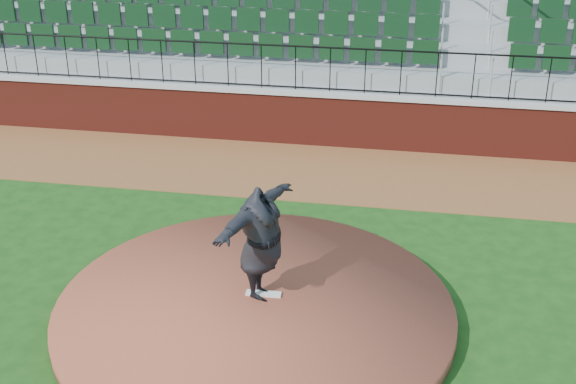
# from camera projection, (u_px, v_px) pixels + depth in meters

# --- Properties ---
(ground) EXTENTS (90.00, 90.00, 0.00)m
(ground) POSITION_uv_depth(u_px,v_px,m) (271.00, 310.00, 11.59)
(ground) COLOR #174212
(ground) RESTS_ON ground
(warning_track) EXTENTS (34.00, 3.20, 0.01)m
(warning_track) POSITION_uv_depth(u_px,v_px,m) (319.00, 171.00, 16.40)
(warning_track) COLOR brown
(warning_track) RESTS_ON ground
(field_wall) EXTENTS (34.00, 0.35, 1.20)m
(field_wall) POSITION_uv_depth(u_px,v_px,m) (329.00, 120.00, 17.57)
(field_wall) COLOR maroon
(field_wall) RESTS_ON ground
(wall_cap) EXTENTS (34.00, 0.45, 0.10)m
(wall_cap) POSITION_uv_depth(u_px,v_px,m) (330.00, 93.00, 17.29)
(wall_cap) COLOR #B7B7B7
(wall_cap) RESTS_ON field_wall
(wall_railing) EXTENTS (34.00, 0.05, 1.00)m
(wall_railing) POSITION_uv_depth(u_px,v_px,m) (330.00, 70.00, 17.06)
(wall_railing) COLOR black
(wall_railing) RESTS_ON wall_cap
(seating_stands) EXTENTS (34.00, 5.10, 4.60)m
(seating_stands) POSITION_uv_depth(u_px,v_px,m) (344.00, 21.00, 19.28)
(seating_stands) COLOR gray
(seating_stands) RESTS_ON ground
(pitchers_mound) EXTENTS (5.95, 5.95, 0.25)m
(pitchers_mound) POSITION_uv_depth(u_px,v_px,m) (255.00, 310.00, 11.35)
(pitchers_mound) COLOR brown
(pitchers_mound) RESTS_ON ground
(pitching_rubber) EXTENTS (0.54, 0.16, 0.04)m
(pitching_rubber) POSITION_uv_depth(u_px,v_px,m) (264.00, 294.00, 11.51)
(pitching_rubber) COLOR white
(pitching_rubber) RESTS_ON pitchers_mound
(pitcher) EXTENTS (1.19, 2.31, 1.82)m
(pitcher) POSITION_uv_depth(u_px,v_px,m) (261.00, 244.00, 11.10)
(pitcher) COLOR black
(pitcher) RESTS_ON pitchers_mound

